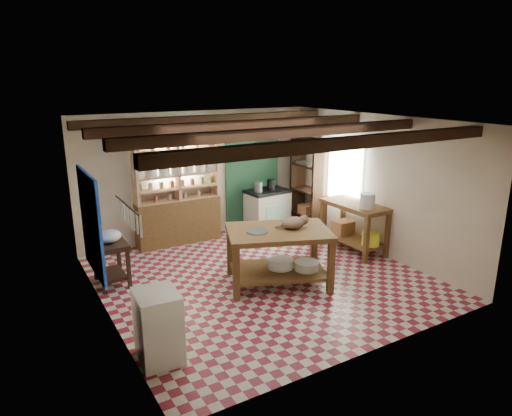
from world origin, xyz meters
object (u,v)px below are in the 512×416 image
work_table (278,257)px  white_cabinet (158,326)px  stove (267,210)px  right_counter (354,227)px  cat (293,223)px  prep_table (111,263)px

work_table → white_cabinet: 2.57m
stove → right_counter: (0.74, -1.96, 0.03)m
right_counter → work_table: bearing=-168.4°
cat → stove: bearing=78.3°
work_table → right_counter: right_counter is taller
prep_table → white_cabinet: white_cabinet is taller
white_cabinet → prep_table: bearing=93.5°
prep_table → cat: bearing=-27.9°
cat → white_cabinet: bearing=-147.7°
white_cabinet → stove: bearing=47.6°
stove → prep_table: stove is taller
right_counter → cat: 1.95m
work_table → right_counter: bearing=34.7°
stove → right_counter: bearing=-74.1°
work_table → right_counter: size_ratio=1.22×
white_cabinet → work_table: bearing=27.9°
stove → white_cabinet: stove is taller
prep_table → right_counter: bearing=-10.8°
stove → cat: 2.76m
stove → white_cabinet: (-3.66, -3.49, -0.01)m
stove → cat: size_ratio=2.24×
prep_table → cat: (2.58, -1.37, 0.64)m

